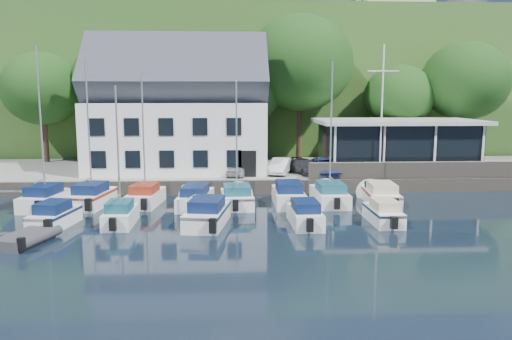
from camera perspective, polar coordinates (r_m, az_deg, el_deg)
The scene contains 35 objects.
ground at distance 25.71m, azimuth 3.41°, elevation -7.57°, with size 180.00×180.00×0.00m, color black.
quay at distance 42.65m, azimuth 0.79°, elevation -0.34°, with size 60.00×13.00×1.00m, color gray.
quay_face at distance 36.26m, azimuth 1.48°, elevation -1.95°, with size 60.00×0.30×1.00m, color #645C50.
hillside at distance 86.58m, azimuth -1.18°, elevation 9.22°, with size 160.00×75.00×16.00m, color #2E5A22.
field_patch at distance 95.56m, azimuth 3.59°, elevation 14.05°, with size 50.00×30.00×0.30m, color olive.
farmhouse at distance 81.48m, azimuth 15.48°, elevation 17.50°, with size 10.40×7.00×8.20m, color beige, non-canonical shape.
harbor_building at distance 41.28m, azimuth -8.89°, elevation 6.03°, with size 14.40×8.20×8.70m, color white, non-canonical shape.
club_pavilion at distance 43.02m, azimuth 15.74°, elevation 2.84°, with size 13.20×7.20×4.10m, color black, non-canonical shape.
seawall at distance 39.26m, azimuth 19.18°, elevation 0.01°, with size 18.00×0.50×1.20m, color #645C50.
gangway at distance 36.92m, azimuth -24.76°, elevation -3.36°, with size 1.20×6.00×1.40m, color silver, non-canonical shape.
car_silver at distance 38.24m, azimuth -2.11°, elevation 0.25°, with size 1.38×3.43×1.17m, color silver.
car_white at distance 39.05m, azimuth 2.83°, elevation 0.47°, with size 1.30×3.74×1.23m, color silver.
car_dgrey at distance 39.24m, azimuth 5.55°, elevation 0.39°, with size 1.57×3.86×1.12m, color #2D2E32.
car_blue at distance 38.78m, azimuth 7.85°, elevation 0.44°, with size 1.58×4.01×1.37m, color navy.
flagpole at distance 38.94m, azimuth 14.18°, elevation 6.56°, with size 2.36×0.20×9.84m, color white, non-canonical shape.
tree_0 at distance 49.57m, azimuth -23.12°, elevation 6.59°, with size 7.28×7.28×9.96m, color #153810, non-canonical shape.
tree_1 at distance 48.09m, azimuth -15.49°, elevation 7.59°, with size 8.10×8.10×11.07m, color #153810, non-canonical shape.
tree_2 at distance 46.42m, azimuth -1.43°, elevation 7.09°, with size 7.17×7.17×9.80m, color #153810, non-canonical shape.
tree_3 at distance 47.09m, azimuth 5.00°, elevation 9.28°, with size 9.82×9.82×13.42m, color #153810, non-canonical shape.
tree_4 at distance 49.17m, azimuth 15.97°, elevation 6.34°, with size 6.53×6.53×8.93m, color #153810, non-canonical shape.
tree_5 at distance 50.70m, azimuth 22.69°, elevation 7.24°, with size 8.05×8.05×11.00m, color #153810, non-canonical shape.
boat_r1_0 at distance 33.87m, azimuth -23.32°, elevation 3.79°, with size 2.00×5.84×9.43m, color white, non-canonical shape.
boat_r1_1 at distance 33.32m, azimuth -18.57°, elevation 4.09°, with size 2.10×5.73×9.57m, color white, non-canonical shape.
boat_r1_2 at distance 32.83m, azimuth -12.73°, elevation 3.58°, with size 1.93×5.66×8.79m, color white, non-canonical shape.
boat_r1_3 at distance 32.30m, azimuth -6.94°, elevation -2.93°, with size 1.90×6.42×1.44m, color white, non-canonical shape.
boat_r1_4 at distance 31.67m, azimuth -2.24°, elevation 3.56°, with size 2.13×5.48×8.73m, color white, non-canonical shape.
boat_r1_5 at distance 32.70m, azimuth 3.73°, elevation -2.63°, with size 2.06×6.16×1.57m, color white, non-canonical shape.
boat_r1_6 at distance 32.82m, azimuth 8.55°, elevation 3.84°, with size 2.13×6.44×8.94m, color white, non-canonical shape.
boat_r1_7 at distance 33.99m, azimuth 14.03°, elevation -2.55°, with size 2.07×6.41×1.44m, color white, non-canonical shape.
boat_r2_0 at distance 29.37m, azimuth -22.04°, elevation -4.67°, with size 1.71×5.00×1.46m, color white, non-canonical shape.
boat_r2_1 at distance 28.06m, azimuth -15.51°, elevation 2.41°, with size 1.64×4.81×8.56m, color white, non-canonical shape.
boat_r2_2 at distance 27.74m, azimuth -5.60°, elevation -4.71°, with size 2.12×6.24×1.57m, color white, non-canonical shape.
boat_r2_3 at distance 27.83m, azimuth 5.61°, elevation -4.83°, with size 1.70×5.40×1.42m, color white, non-canonical shape.
boat_r2_4 at distance 29.01m, azimuth 14.34°, elevation -4.56°, with size 1.61×5.05×1.36m, color white, non-canonical shape.
dinghy_1 at distance 26.66m, azimuth -24.91°, elevation -6.95°, with size 1.93×3.22×0.75m, color #36353A, non-canonical shape.
Camera 1 is at (-2.81, -24.53, 7.19)m, focal length 35.00 mm.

